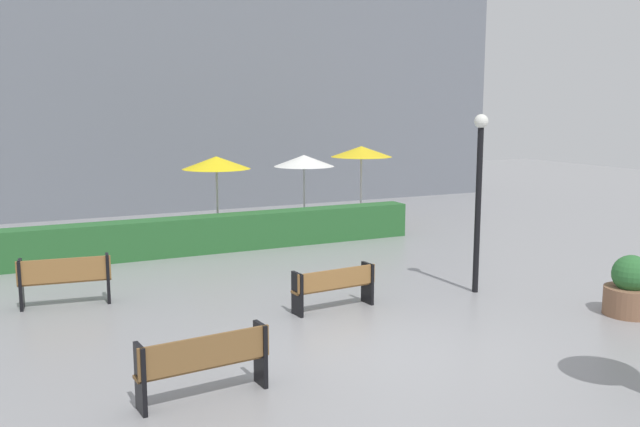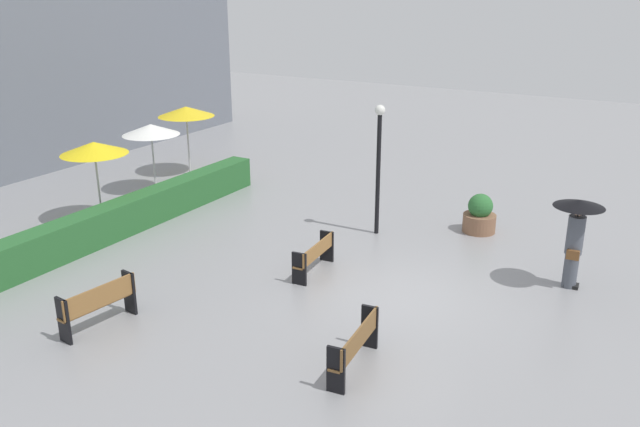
{
  "view_description": "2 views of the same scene",
  "coord_description": "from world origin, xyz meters",
  "px_view_note": "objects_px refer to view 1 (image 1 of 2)",
  "views": [
    {
      "loc": [
        -5.39,
        -8.42,
        3.74
      ],
      "look_at": [
        1.2,
        5.29,
        1.34
      ],
      "focal_mm": 37.76,
      "sensor_mm": 36.0,
      "label": 1
    },
    {
      "loc": [
        -12.45,
        -4.95,
        6.63
      ],
      "look_at": [
        1.38,
        3.0,
        1.03
      ],
      "focal_mm": 36.86,
      "sensor_mm": 36.0,
      "label": 2
    }
  ],
  "objects_px": {
    "planter_pot": "(630,289)",
    "patio_umbrella_yellow": "(216,163)",
    "patio_umbrella_white": "(304,161)",
    "bench_mid_center": "(335,285)",
    "patio_umbrella_yellow_far": "(361,152)",
    "bench_near_left": "(204,361)",
    "bench_far_left": "(65,277)",
    "lamp_post": "(479,183)"
  },
  "relations": [
    {
      "from": "bench_far_left",
      "to": "patio_umbrella_yellow_far",
      "type": "relative_size",
      "value": 0.68
    },
    {
      "from": "bench_far_left",
      "to": "planter_pot",
      "type": "xyz_separation_m",
      "value": [
        9.21,
        -5.03,
        -0.09
      ]
    },
    {
      "from": "bench_mid_center",
      "to": "patio_umbrella_yellow_far",
      "type": "distance_m",
      "value": 10.04
    },
    {
      "from": "patio_umbrella_white",
      "to": "patio_umbrella_yellow",
      "type": "bearing_deg",
      "value": -166.97
    },
    {
      "from": "patio_umbrella_white",
      "to": "patio_umbrella_yellow_far",
      "type": "bearing_deg",
      "value": 10.82
    },
    {
      "from": "planter_pot",
      "to": "lamp_post",
      "type": "relative_size",
      "value": 0.31
    },
    {
      "from": "planter_pot",
      "to": "patio_umbrella_white",
      "type": "xyz_separation_m",
      "value": [
        -1.74,
        10.55,
        1.65
      ]
    },
    {
      "from": "bench_mid_center",
      "to": "patio_umbrella_yellow_far",
      "type": "xyz_separation_m",
      "value": [
        5.22,
        8.37,
        1.85
      ]
    },
    {
      "from": "bench_far_left",
      "to": "patio_umbrella_yellow_far",
      "type": "xyz_separation_m",
      "value": [
        9.72,
        5.95,
        1.76
      ]
    },
    {
      "from": "patio_umbrella_yellow",
      "to": "patio_umbrella_yellow_far",
      "type": "xyz_separation_m",
      "value": [
        5.24,
        1.12,
        0.1
      ]
    },
    {
      "from": "bench_near_left",
      "to": "patio_umbrella_yellow_far",
      "type": "xyz_separation_m",
      "value": [
        8.5,
        11.14,
        1.8
      ]
    },
    {
      "from": "planter_pot",
      "to": "patio_umbrella_yellow",
      "type": "xyz_separation_m",
      "value": [
        -4.73,
        9.86,
        1.75
      ]
    },
    {
      "from": "bench_mid_center",
      "to": "planter_pot",
      "type": "relative_size",
      "value": 1.51
    },
    {
      "from": "bench_near_left",
      "to": "patio_umbrella_yellow_far",
      "type": "bearing_deg",
      "value": 52.65
    },
    {
      "from": "bench_near_left",
      "to": "patio_umbrella_yellow_far",
      "type": "height_order",
      "value": "patio_umbrella_yellow_far"
    },
    {
      "from": "patio_umbrella_white",
      "to": "bench_near_left",
      "type": "bearing_deg",
      "value": -120.27
    },
    {
      "from": "bench_far_left",
      "to": "lamp_post",
      "type": "height_order",
      "value": "lamp_post"
    },
    {
      "from": "lamp_post",
      "to": "patio_umbrella_white",
      "type": "relative_size",
      "value": 1.57
    },
    {
      "from": "lamp_post",
      "to": "patio_umbrella_white",
      "type": "distance_m",
      "value": 8.1
    },
    {
      "from": "bench_mid_center",
      "to": "planter_pot",
      "type": "distance_m",
      "value": 5.38
    },
    {
      "from": "bench_mid_center",
      "to": "lamp_post",
      "type": "distance_m",
      "value": 3.62
    },
    {
      "from": "lamp_post",
      "to": "patio_umbrella_yellow_far",
      "type": "xyz_separation_m",
      "value": [
        2.06,
        8.52,
        0.08
      ]
    },
    {
      "from": "lamp_post",
      "to": "patio_umbrella_yellow",
      "type": "relative_size",
      "value": 1.5
    },
    {
      "from": "bench_mid_center",
      "to": "planter_pot",
      "type": "height_order",
      "value": "planter_pot"
    },
    {
      "from": "bench_mid_center",
      "to": "patio_umbrella_white",
      "type": "relative_size",
      "value": 0.73
    },
    {
      "from": "lamp_post",
      "to": "patio_umbrella_white",
      "type": "bearing_deg",
      "value": 91.35
    },
    {
      "from": "patio_umbrella_yellow",
      "to": "patio_umbrella_yellow_far",
      "type": "height_order",
      "value": "patio_umbrella_yellow_far"
    },
    {
      "from": "patio_umbrella_white",
      "to": "patio_umbrella_yellow_far",
      "type": "xyz_separation_m",
      "value": [
        2.25,
        0.43,
        0.19
      ]
    },
    {
      "from": "bench_far_left",
      "to": "planter_pot",
      "type": "distance_m",
      "value": 10.5
    },
    {
      "from": "patio_umbrella_yellow_far",
      "to": "patio_umbrella_white",
      "type": "bearing_deg",
      "value": -169.18
    },
    {
      "from": "planter_pot",
      "to": "patio_umbrella_yellow_far",
      "type": "relative_size",
      "value": 0.44
    },
    {
      "from": "bench_far_left",
      "to": "patio_umbrella_white",
      "type": "distance_m",
      "value": 9.42
    },
    {
      "from": "bench_near_left",
      "to": "patio_umbrella_yellow",
      "type": "relative_size",
      "value": 0.74
    },
    {
      "from": "planter_pot",
      "to": "patio_umbrella_yellow",
      "type": "relative_size",
      "value": 0.46
    },
    {
      "from": "bench_far_left",
      "to": "patio_umbrella_yellow",
      "type": "bearing_deg",
      "value": 47.13
    },
    {
      "from": "bench_mid_center",
      "to": "lamp_post",
      "type": "relative_size",
      "value": 0.46
    },
    {
      "from": "planter_pot",
      "to": "patio_umbrella_white",
      "type": "height_order",
      "value": "patio_umbrella_white"
    },
    {
      "from": "patio_umbrella_white",
      "to": "patio_umbrella_yellow_far",
      "type": "relative_size",
      "value": 0.92
    },
    {
      "from": "patio_umbrella_yellow",
      "to": "bench_far_left",
      "type": "bearing_deg",
      "value": -132.87
    },
    {
      "from": "bench_far_left",
      "to": "lamp_post",
      "type": "relative_size",
      "value": 0.47
    },
    {
      "from": "bench_near_left",
      "to": "lamp_post",
      "type": "relative_size",
      "value": 0.49
    },
    {
      "from": "planter_pot",
      "to": "bench_near_left",
      "type": "bearing_deg",
      "value": -178.84
    }
  ]
}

